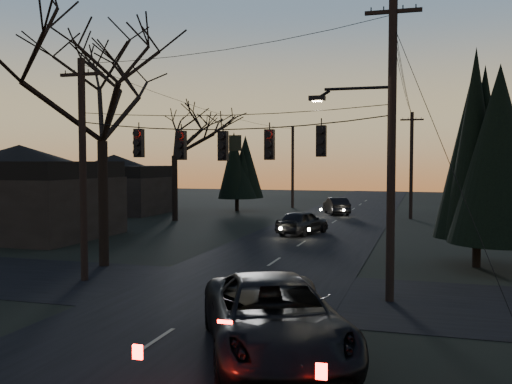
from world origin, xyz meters
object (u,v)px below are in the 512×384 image
(utility_pole_left, at_px, (85,281))
(utility_pole_far_r, at_px, (411,219))
(bare_tree_left, at_px, (102,90))
(sedan_oncoming_b, at_px, (336,206))
(suv_near, at_px, (274,319))
(utility_pole_right, at_px, (390,301))
(sedan_oncoming_a, at_px, (302,222))
(evergreen_right, at_px, (479,156))
(utility_pole_far_l, at_px, (292,208))

(utility_pole_left, bearing_deg, utility_pole_far_r, 67.67)
(bare_tree_left, xyz_separation_m, sedan_oncoming_b, (6.15, 27.34, -6.96))
(bare_tree_left, xyz_separation_m, suv_near, (10.15, -9.18, -6.76))
(utility_pole_far_r, bearing_deg, utility_pole_left, -112.33)
(utility_pole_right, xyz_separation_m, sedan_oncoming_a, (-6.30, 16.05, 0.76))
(utility_pole_left, relative_size, sedan_oncoming_b, 1.95)
(utility_pole_right, xyz_separation_m, bare_tree_left, (-12.45, 2.95, 7.68))
(evergreen_right, distance_m, sedan_oncoming_a, 13.60)
(sedan_oncoming_b, bearing_deg, utility_pole_left, 58.53)
(utility_pole_far_r, bearing_deg, evergreen_right, -81.07)
(utility_pole_far_r, xyz_separation_m, sedan_oncoming_b, (-6.30, 2.29, 0.72))
(utility_pole_far_l, distance_m, suv_near, 43.23)
(utility_pole_left, height_order, utility_pole_far_l, utility_pole_left)
(suv_near, bearing_deg, utility_pole_right, 45.55)
(utility_pole_right, relative_size, utility_pole_far_l, 1.25)
(bare_tree_left, height_order, sedan_oncoming_a, bare_tree_left)
(bare_tree_left, height_order, sedan_oncoming_b, bare_tree_left)
(utility_pole_far_l, bearing_deg, utility_pole_right, -72.28)
(sedan_oncoming_a, relative_size, sedan_oncoming_b, 1.02)
(utility_pole_far_r, xyz_separation_m, utility_pole_far_l, (-11.50, 8.00, 0.00))
(bare_tree_left, height_order, suv_near, bare_tree_left)
(bare_tree_left, bearing_deg, utility_pole_left, -72.13)
(utility_pole_left, relative_size, evergreen_right, 1.00)
(utility_pole_left, xyz_separation_m, utility_pole_far_r, (11.50, 28.00, 0.00))
(evergreen_right, bearing_deg, utility_pole_right, -114.10)
(utility_pole_right, distance_m, sedan_oncoming_b, 30.94)
(utility_pole_far_l, xyz_separation_m, sedan_oncoming_a, (5.20, -19.95, 0.76))
(utility_pole_left, xyz_separation_m, bare_tree_left, (-0.95, 2.95, 7.68))
(utility_pole_left, relative_size, suv_near, 1.30)
(utility_pole_left, distance_m, sedan_oncoming_b, 30.74)
(utility_pole_far_r, relative_size, sedan_oncoming_b, 1.95)
(utility_pole_right, height_order, utility_pole_left, utility_pole_right)
(sedan_oncoming_b, bearing_deg, sedan_oncoming_a, 68.27)
(utility_pole_far_r, xyz_separation_m, evergreen_right, (3.26, -20.72, 4.85))
(utility_pole_far_l, relative_size, sedan_oncoming_b, 1.83)
(evergreen_right, distance_m, suv_near, 15.13)
(sedan_oncoming_a, distance_m, sedan_oncoming_b, 14.24)
(utility_pole_far_r, bearing_deg, bare_tree_left, -116.43)
(utility_pole_left, distance_m, suv_near, 11.15)
(suv_near, xyz_separation_m, sedan_oncoming_b, (-4.00, 36.52, -0.19))
(utility_pole_left, distance_m, utility_pole_far_r, 30.27)
(utility_pole_right, xyz_separation_m, evergreen_right, (3.26, 7.28, 4.85))
(utility_pole_left, xyz_separation_m, suv_near, (9.20, -6.23, 0.91))
(utility_pole_left, xyz_separation_m, sedan_oncoming_b, (5.20, 30.29, 0.72))
(evergreen_right, bearing_deg, utility_pole_far_l, 117.19)
(utility_pole_far_r, height_order, evergreen_right, evergreen_right)
(utility_pole_far_l, distance_m, evergreen_right, 32.65)
(bare_tree_left, distance_m, evergreen_right, 16.54)
(utility_pole_far_r, distance_m, bare_tree_left, 29.01)
(suv_near, bearing_deg, sedan_oncoming_b, 72.07)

